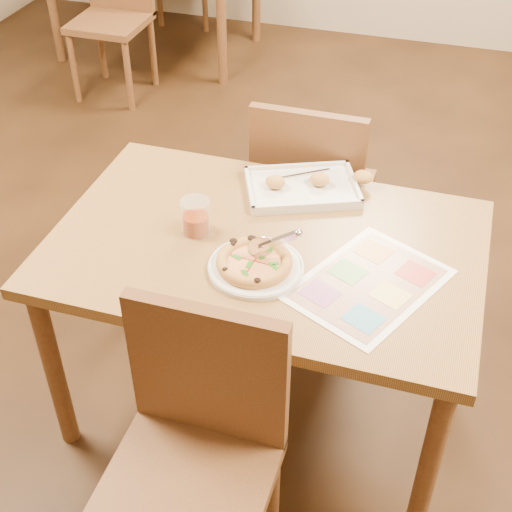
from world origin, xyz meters
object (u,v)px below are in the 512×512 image
(pizza_cutter, at_px, (273,243))
(pizza, at_px, (254,262))
(chair_near, at_px, (197,429))
(chair_far, at_px, (311,181))
(glass_tumbler, at_px, (196,219))
(dining_table, at_px, (266,264))
(plate, at_px, (256,267))
(appetizer_tray, at_px, (306,187))
(menu, at_px, (369,284))

(pizza_cutter, bearing_deg, pizza, -167.07)
(chair_near, bearing_deg, chair_far, 90.00)
(chair_far, relative_size, glass_tumbler, 4.18)
(chair_near, height_order, pizza_cutter, chair_near)
(pizza_cutter, height_order, glass_tumbler, pizza_cutter)
(dining_table, distance_m, glass_tumbler, 0.26)
(chair_near, xyz_separation_m, plate, (0.01, 0.47, 0.16))
(chair_near, relative_size, appetizer_tray, 1.08)
(chair_near, distance_m, glass_tumbler, 0.66)
(chair_far, xyz_separation_m, appetizer_tray, (0.05, -0.30, 0.17))
(chair_near, height_order, appetizer_tray, chair_near)
(pizza_cutter, bearing_deg, menu, -24.84)
(chair_near, xyz_separation_m, chair_far, (-0.00, 1.20, 0.00))
(dining_table, height_order, glass_tumbler, glass_tumbler)
(glass_tumbler, bearing_deg, menu, -8.98)
(chair_far, bearing_deg, pizza, 90.38)
(glass_tumbler, height_order, menu, glass_tumbler)
(plate, bearing_deg, chair_far, 90.77)
(chair_near, distance_m, pizza_cutter, 0.56)
(chair_far, xyz_separation_m, glass_tumbler, (-0.22, -0.61, 0.20))
(plate, height_order, glass_tumbler, glass_tumbler)
(dining_table, bearing_deg, plate, -85.71)
(pizza, bearing_deg, plate, 1.72)
(pizza, bearing_deg, appetizer_tray, 84.49)
(dining_table, height_order, pizza_cutter, pizza_cutter)
(chair_far, height_order, glass_tumbler, chair_far)
(pizza_cutter, xyz_separation_m, glass_tumbler, (-0.27, 0.08, -0.03))
(plate, distance_m, appetizer_tray, 0.44)
(pizza_cutter, bearing_deg, appetizer_tray, 66.22)
(chair_near, xyz_separation_m, pizza, (0.00, 0.47, 0.18))
(dining_table, distance_m, appetizer_tray, 0.33)
(chair_near, height_order, chair_far, same)
(chair_far, xyz_separation_m, pizza_cutter, (0.05, -0.70, 0.24))
(chair_far, xyz_separation_m, pizza, (0.00, -0.73, 0.18))
(menu, bearing_deg, plate, -174.42)
(dining_table, xyz_separation_m, menu, (0.33, -0.10, 0.09))
(plate, distance_m, pizza_cutter, 0.09)
(chair_near, distance_m, pizza, 0.50)
(pizza, height_order, appetizer_tray, appetizer_tray)
(dining_table, distance_m, pizza_cutter, 0.20)
(dining_table, height_order, chair_near, chair_near)
(plate, xyz_separation_m, appetizer_tray, (0.04, 0.44, 0.01))
(pizza_cutter, bearing_deg, plate, -163.95)
(pizza, bearing_deg, pizza_cutter, 37.19)
(dining_table, xyz_separation_m, appetizer_tray, (0.05, 0.31, 0.10))
(pizza, bearing_deg, menu, 5.52)
(chair_far, distance_m, pizza_cutter, 0.74)
(chair_far, distance_m, pizza, 0.76)
(dining_table, distance_m, plate, 0.16)
(plate, height_order, menu, plate)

